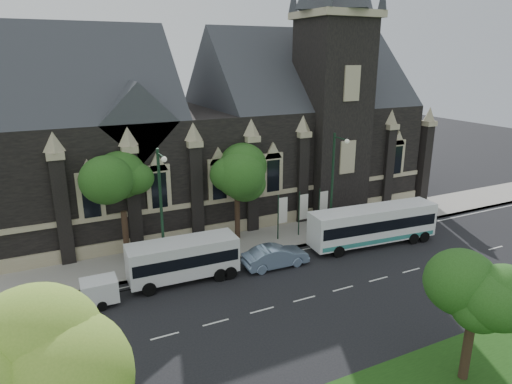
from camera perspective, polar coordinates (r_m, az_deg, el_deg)
ground at (r=28.12m, az=0.78°, el=-14.78°), size 160.00×160.00×0.00m
sidewalk at (r=35.84m, az=-6.13°, el=-7.40°), size 80.00×5.00×0.15m
museum at (r=43.67m, az=-4.32°, el=8.17°), size 40.00×17.70×29.90m
tree_park_near at (r=15.13m, az=-26.37°, el=-18.62°), size 4.42×4.42×8.56m
tree_park_east at (r=23.16m, az=26.12°, el=-10.97°), size 3.40×3.40×6.28m
tree_walk_right at (r=36.12m, az=-2.28°, el=2.54°), size 4.08×4.08×7.80m
tree_walk_left at (r=33.67m, az=-16.44°, el=0.63°), size 3.91×3.91×7.64m
street_lamp_near at (r=36.54m, az=9.85°, el=1.33°), size 0.36×1.88×9.00m
street_lamp_mid at (r=30.80m, az=-11.87°, el=-1.74°), size 0.36×1.88×9.00m
banner_flag_left at (r=36.97m, az=3.23°, el=-2.69°), size 0.90×0.10×4.00m
banner_flag_center at (r=37.94m, az=5.87°, el=-2.24°), size 0.90×0.10×4.00m
banner_flag_right at (r=38.98m, az=8.37°, el=-1.81°), size 0.90×0.10×4.00m
tour_coach at (r=37.49m, az=14.66°, el=-4.02°), size 10.99×3.29×3.16m
shuttle_bus at (r=31.13m, az=-9.21°, el=-8.24°), size 7.49×2.84×2.86m
box_trailer at (r=29.84m, az=-19.26°, el=-11.73°), size 3.13×1.84×1.66m
sedan at (r=32.99m, az=2.50°, el=-8.16°), size 4.90×1.82×1.60m
car_far_red at (r=30.58m, az=-26.81°, el=-12.51°), size 4.12×1.91×1.37m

